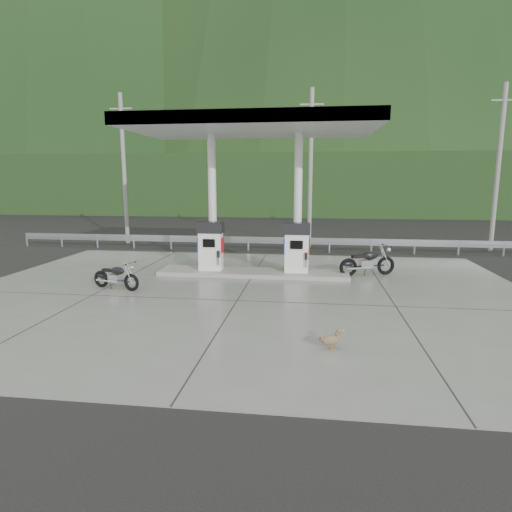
# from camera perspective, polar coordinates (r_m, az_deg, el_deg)

# --- Properties ---
(ground) EXTENTS (160.00, 160.00, 0.00)m
(ground) POSITION_cam_1_polar(r_m,az_deg,el_deg) (13.53, -1.81, -4.88)
(ground) COLOR black
(ground) RESTS_ON ground
(forecourt_apron) EXTENTS (18.00, 14.00, 0.02)m
(forecourt_apron) POSITION_cam_1_polar(r_m,az_deg,el_deg) (13.53, -1.81, -4.84)
(forecourt_apron) COLOR slate
(forecourt_apron) RESTS_ON ground
(pump_island) EXTENTS (7.00, 1.40, 0.15)m
(pump_island) POSITION_cam_1_polar(r_m,az_deg,el_deg) (15.91, -0.37, -2.24)
(pump_island) COLOR gray
(pump_island) RESTS_ON forecourt_apron
(gas_pump_left) EXTENTS (0.95, 0.55, 1.80)m
(gas_pump_left) POSITION_cam_1_polar(r_m,az_deg,el_deg) (16.03, -6.06, 1.33)
(gas_pump_left) COLOR white
(gas_pump_left) RESTS_ON pump_island
(gas_pump_right) EXTENTS (0.95, 0.55, 1.80)m
(gas_pump_right) POSITION_cam_1_polar(r_m,az_deg,el_deg) (15.60, 5.46, 1.10)
(gas_pump_right) COLOR white
(gas_pump_right) RESTS_ON pump_island
(canopy_column_left) EXTENTS (0.30, 0.30, 5.00)m
(canopy_column_left) POSITION_cam_1_polar(r_m,az_deg,el_deg) (16.25, -5.83, 7.13)
(canopy_column_left) COLOR white
(canopy_column_left) RESTS_ON pump_island
(canopy_column_right) EXTENTS (0.30, 0.30, 5.00)m
(canopy_column_right) POSITION_cam_1_polar(r_m,az_deg,el_deg) (15.83, 5.60, 7.06)
(canopy_column_right) COLOR white
(canopy_column_right) RESTS_ON pump_island
(canopy_roof) EXTENTS (8.50, 5.00, 0.40)m
(canopy_roof) POSITION_cam_1_polar(r_m,az_deg,el_deg) (15.66, -0.40, 16.97)
(canopy_roof) COLOR silver
(canopy_roof) RESTS_ON canopy_column_left
(guardrail) EXTENTS (26.00, 0.16, 1.42)m
(guardrail) POSITION_cam_1_polar(r_m,az_deg,el_deg) (21.19, 1.64, 2.54)
(guardrail) COLOR #919398
(guardrail) RESTS_ON ground
(road) EXTENTS (60.00, 7.00, 0.01)m
(road) POSITION_cam_1_polar(r_m,az_deg,el_deg) (24.74, 2.45, 1.98)
(road) COLOR black
(road) RESTS_ON ground
(utility_pole_a) EXTENTS (0.22, 0.22, 8.00)m
(utility_pole_a) POSITION_cam_1_polar(r_m,az_deg,el_deg) (24.58, -17.18, 10.84)
(utility_pole_a) COLOR gray
(utility_pole_a) RESTS_ON ground
(utility_pole_b) EXTENTS (0.22, 0.22, 8.00)m
(utility_pole_b) POSITION_cam_1_polar(r_m,az_deg,el_deg) (22.41, 7.28, 11.31)
(utility_pole_b) COLOR gray
(utility_pole_b) RESTS_ON ground
(utility_pole_c) EXTENTS (0.22, 0.22, 8.00)m
(utility_pole_c) POSITION_cam_1_polar(r_m,az_deg,el_deg) (24.11, 29.55, 10.01)
(utility_pole_c) COLOR gray
(utility_pole_c) RESTS_ON ground
(tree_band) EXTENTS (80.00, 6.00, 6.00)m
(tree_band) POSITION_cam_1_polar(r_m,az_deg,el_deg) (42.96, 4.67, 9.41)
(tree_band) COLOR black
(tree_band) RESTS_ON ground
(forested_hills) EXTENTS (100.00, 40.00, 140.00)m
(forested_hills) POSITION_cam_1_polar(r_m,az_deg,el_deg) (73.02, 5.80, 7.32)
(forested_hills) COLOR black
(forested_hills) RESTS_ON ground
(motorcycle_left) EXTENTS (1.76, 0.97, 0.79)m
(motorcycle_left) POSITION_cam_1_polar(r_m,az_deg,el_deg) (14.52, -18.18, -2.66)
(motorcycle_left) COLOR black
(motorcycle_left) RESTS_ON forecourt_apron
(motorcycle_right) EXTENTS (2.15, 1.32, 0.97)m
(motorcycle_right) POSITION_cam_1_polar(r_m,az_deg,el_deg) (16.25, 14.64, -0.84)
(motorcycle_right) COLOR black
(motorcycle_right) RESTS_ON forecourt_apron
(duck) EXTENTS (0.52, 0.33, 0.36)m
(duck) POSITION_cam_1_polar(r_m,az_deg,el_deg) (9.22, 9.89, -11.03)
(duck) COLOR brown
(duck) RESTS_ON forecourt_apron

